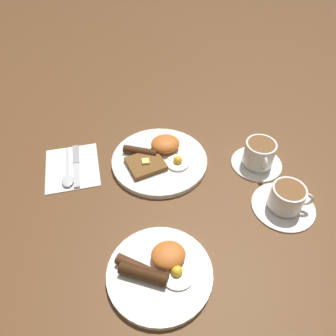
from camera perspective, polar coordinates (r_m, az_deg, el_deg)
ground_plane at (r=0.93m, az=-1.48°, el=0.96°), size 3.00×3.00×0.00m
breakfast_plate_near at (r=0.92m, az=-1.55°, el=1.73°), size 0.27×0.27×0.05m
breakfast_plate_far at (r=0.72m, az=-1.49°, el=-17.39°), size 0.22×0.22×0.05m
teacup_near at (r=0.94m, az=15.51°, el=2.08°), size 0.14×0.14×0.08m
teacup_far at (r=0.85m, az=19.87°, el=-5.24°), size 0.16×0.16×0.07m
napkin at (r=0.95m, az=-16.34°, el=0.15°), size 0.15×0.17×0.01m
knife at (r=0.96m, az=-15.70°, el=0.87°), size 0.02×0.16×0.01m
spoon at (r=0.92m, az=-17.08°, el=-1.38°), size 0.03×0.16×0.01m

